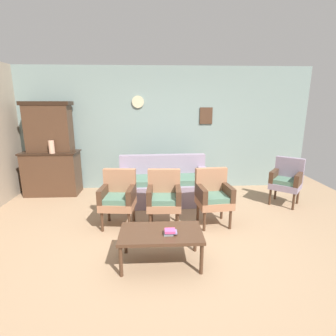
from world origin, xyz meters
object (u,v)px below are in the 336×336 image
vase_on_cabinet (52,147)px  floral_couch (164,186)px  armchair_near_couch_end (213,194)px  armchair_row_middle (164,196)px  book_stack_on_table (170,232)px  armchair_by_doorway (118,196)px  side_cabinet (52,173)px  wingback_chair_by_fireplace (287,179)px  coffee_table (161,235)px

vase_on_cabinet → floral_couch: 2.41m
armchair_near_couch_end → armchair_row_middle: bearing=-177.4°
floral_couch → book_stack_on_table: (0.00, -2.16, 0.13)m
armchair_by_doorway → side_cabinet: bearing=135.8°
vase_on_cabinet → armchair_near_couch_end: size_ratio=0.29×
armchair_by_doorway → book_stack_on_table: armchair_by_doorway is taller
armchair_row_middle → armchair_near_couch_end: bearing=2.6°
floral_couch → wingback_chair_by_fireplace: 2.39m
wingback_chair_by_fireplace → coffee_table: bearing=-143.3°
vase_on_cabinet → book_stack_on_table: bearing=-48.2°
wingback_chair_by_fireplace → coffee_table: wingback_chair_by_fireplace is taller
side_cabinet → armchair_by_doorway: bearing=-44.2°
coffee_table → book_stack_on_table: 0.15m
wingback_chair_by_fireplace → book_stack_on_table: wingback_chair_by_fireplace is taller
armchair_by_doorway → armchair_row_middle: bearing=-4.2°
vase_on_cabinet → floral_couch: bearing=-9.5°
armchair_by_doorway → wingback_chair_by_fireplace: size_ratio=1.00×
coffee_table → wingback_chair_by_fireplace: bearing=36.7°
armchair_row_middle → side_cabinet: bearing=145.2°
wingback_chair_by_fireplace → book_stack_on_table: 3.04m
coffee_table → vase_on_cabinet: bearing=131.2°
armchair_row_middle → coffee_table: size_ratio=0.90×
armchair_by_doorway → book_stack_on_table: 1.37m
floral_couch → coffee_table: size_ratio=1.78×
floral_couch → armchair_by_doorway: same height
floral_couch → armchair_near_couch_end: (0.77, -1.03, 0.17)m
armchair_near_couch_end → coffee_table: bearing=-129.5°
coffee_table → armchair_near_couch_end: bearing=50.5°
armchair_row_middle → book_stack_on_table: (0.03, -1.09, -0.05)m
armchair_row_middle → floral_couch: bearing=88.4°
floral_couch → vase_on_cabinet: bearing=170.5°
armchair_by_doorway → armchair_near_couch_end: size_ratio=1.00×
wingback_chair_by_fireplace → vase_on_cabinet: bearing=172.3°
armchair_near_couch_end → armchair_by_doorway: bearing=179.4°
vase_on_cabinet → wingback_chair_by_fireplace: 4.70m
wingback_chair_by_fireplace → coffee_table: 3.08m
armchair_by_doorway → coffee_table: (0.65, -1.07, -0.12)m
vase_on_cabinet → wingback_chair_by_fireplace: bearing=-7.7°
side_cabinet → armchair_near_couch_end: side_cabinet is taller
armchair_row_middle → coffee_table: bearing=-94.0°
floral_couch → armchair_by_doorway: 1.28m
vase_on_cabinet → armchair_by_doorway: size_ratio=0.29×
side_cabinet → wingback_chair_by_fireplace: size_ratio=1.28×
armchair_near_couch_end → book_stack_on_table: (-0.76, -1.12, -0.05)m
armchair_by_doorway → wingback_chair_by_fireplace: same height
floral_couch → armchair_row_middle: bearing=-91.6°
coffee_table → armchair_row_middle: bearing=86.0°
armchair_row_middle → coffee_table: (-0.07, -1.02, -0.12)m
vase_on_cabinet → armchair_row_middle: 2.72m
armchair_near_couch_end → wingback_chair_by_fireplace: size_ratio=1.00×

